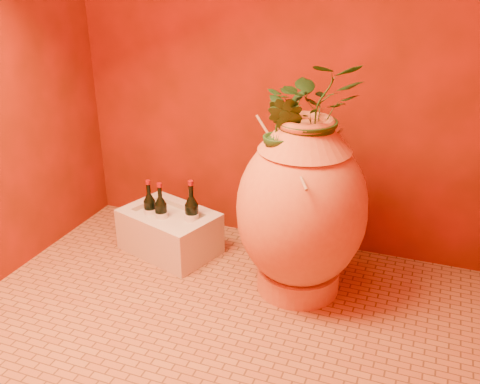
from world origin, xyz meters
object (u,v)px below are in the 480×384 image
at_px(stone_basin, 170,232).
at_px(wine_bottle_b, 192,215).
at_px(wall_tap, 326,136).
at_px(wine_bottle_a, 161,214).
at_px(wine_bottle_c, 150,210).
at_px(amphora, 301,209).

xyz_separation_m(stone_basin, wine_bottle_b, (0.15, 0.00, 0.14)).
bearing_deg(wall_tap, wine_bottle_a, -158.22).
relative_size(wine_bottle_a, wine_bottle_b, 0.91).
distance_m(wine_bottle_b, wine_bottle_c, 0.27).
bearing_deg(amphora, wine_bottle_b, 170.46).
height_order(wine_bottle_c, wall_tap, wall_tap).
bearing_deg(wine_bottle_b, stone_basin, -178.54).
relative_size(stone_basin, wine_bottle_a, 2.06).
height_order(amphora, stone_basin, amphora).
relative_size(wine_bottle_b, wall_tap, 2.01).
distance_m(wine_bottle_c, wall_tap, 1.12).
height_order(wine_bottle_a, wall_tap, wall_tap).
bearing_deg(wall_tap, amphora, -91.49).
xyz_separation_m(wine_bottle_c, wall_tap, (0.96, 0.33, 0.48)).
bearing_deg(wine_bottle_c, amphora, -6.55).
relative_size(amphora, stone_basin, 1.50).
distance_m(wine_bottle_a, wine_bottle_b, 0.19).
bearing_deg(wine_bottle_c, stone_basin, 0.31).
bearing_deg(wine_bottle_b, wine_bottle_c, -179.06).
bearing_deg(wine_bottle_a, wine_bottle_c, 165.27).
relative_size(amphora, wine_bottle_a, 3.09).
bearing_deg(amphora, stone_basin, 172.43).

